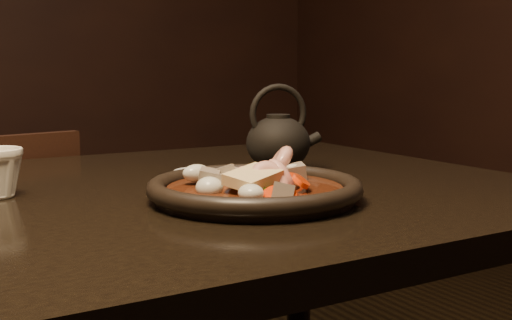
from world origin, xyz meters
TOP-DOWN VIEW (x-y plane):
  - table at (0.00, 0.00)m, footprint 1.60×0.90m
  - plate at (0.28, -0.15)m, footprint 0.30×0.30m
  - stirfry at (0.28, -0.15)m, footprint 0.20×0.21m
  - soy_dish at (0.30, 0.06)m, footprint 0.09×0.09m
  - teapot at (0.45, 0.04)m, footprint 0.14×0.11m

SIDE VIEW (x-z plane):
  - table at x=0.00m, z-range 0.30..1.05m
  - soy_dish at x=0.30m, z-range 0.75..0.76m
  - plate at x=0.28m, z-range 0.75..0.78m
  - stirfry at x=0.28m, z-range 0.73..0.81m
  - teapot at x=0.45m, z-range 0.73..0.89m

